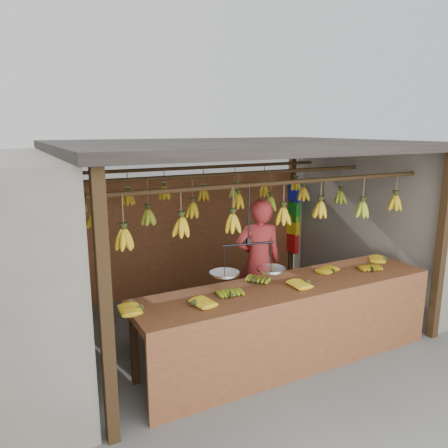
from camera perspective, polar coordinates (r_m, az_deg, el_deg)
ground at (r=6.02m, az=1.37°, el=-12.74°), size 80.00×80.00×0.00m
stall at (r=5.76m, az=-0.13°, el=6.59°), size 4.30×3.30×2.40m
neighbor_right at (r=7.98m, az=24.60°, el=1.16°), size 3.00×3.00×2.30m
counter at (r=4.82m, az=9.25°, el=-10.35°), size 3.52×0.79×0.96m
hanging_bananas at (r=5.52m, az=1.44°, el=2.61°), size 3.62×2.24×0.39m
balance_scale at (r=4.60m, az=3.17°, el=-5.66°), size 0.80×0.41×0.93m
vendor at (r=5.81m, az=4.55°, el=-4.87°), size 0.71×0.57×1.67m
bag_bundles at (r=7.80m, az=9.04°, el=0.77°), size 0.08×0.26×1.26m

